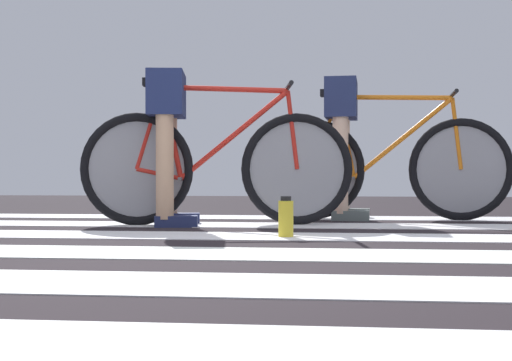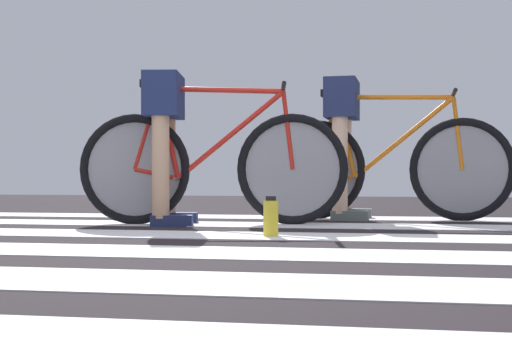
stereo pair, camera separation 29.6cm
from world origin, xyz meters
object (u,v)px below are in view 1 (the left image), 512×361
at_px(water_bottle, 286,218).
at_px(bicycle_2_of_2, 386,166).
at_px(bicycle_1_of_2, 217,165).
at_px(cyclist_1_of_2, 168,127).
at_px(cyclist_2_of_2, 342,129).

bearing_deg(water_bottle, bicycle_2_of_2, 65.38).
height_order(bicycle_1_of_2, cyclist_1_of_2, cyclist_1_of_2).
bearing_deg(bicycle_1_of_2, bicycle_2_of_2, 21.00).
height_order(cyclist_1_of_2, bicycle_2_of_2, cyclist_1_of_2).
relative_size(cyclist_1_of_2, water_bottle, 4.54).
bearing_deg(cyclist_2_of_2, cyclist_1_of_2, -144.38).
xyz_separation_m(cyclist_1_of_2, bicycle_2_of_2, (1.43, 0.66, -0.24)).
bearing_deg(water_bottle, bicycle_1_of_2, 122.28).
bearing_deg(bicycle_1_of_2, cyclist_1_of_2, -180.00).
xyz_separation_m(bicycle_1_of_2, cyclist_1_of_2, (-0.31, -0.04, 0.24)).
relative_size(bicycle_2_of_2, cyclist_2_of_2, 1.73).
xyz_separation_m(bicycle_1_of_2, cyclist_2_of_2, (0.81, 0.64, 0.26)).
height_order(bicycle_1_of_2, water_bottle, bicycle_1_of_2).
bearing_deg(cyclist_2_of_2, bicycle_2_of_2, 0.00).
bearing_deg(cyclist_1_of_2, cyclist_2_of_2, 23.55).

